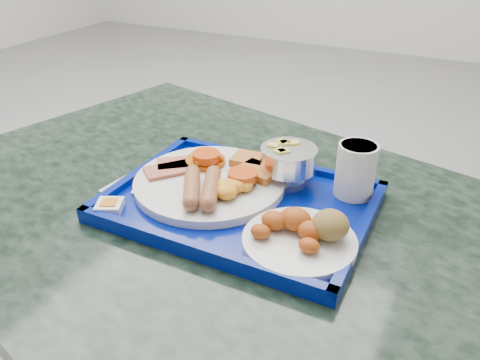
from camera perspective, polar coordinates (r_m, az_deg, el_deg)
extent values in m
plane|color=gray|center=(2.41, -8.12, 0.42)|extent=(6.00, 6.00, 0.00)
cylinder|color=gray|center=(1.06, -1.96, -20.18)|extent=(0.11, 0.11, 0.66)
cube|color=black|center=(0.82, -2.38, -4.17)|extent=(1.33, 1.05, 0.04)
cube|color=#021583|center=(0.80, 0.00, -2.95)|extent=(0.43, 0.32, 0.01)
cube|color=#021583|center=(0.91, 4.26, 2.29)|extent=(0.43, 0.02, 0.01)
cube|color=#021583|center=(0.68, -5.72, -8.07)|extent=(0.43, 0.02, 0.01)
cube|color=#021583|center=(0.74, 14.64, -5.91)|extent=(0.02, 0.32, 0.01)
cube|color=#021583|center=(0.89, -12.00, 1.05)|extent=(0.02, 0.32, 0.01)
cylinder|color=silver|center=(0.83, -3.72, -0.28)|extent=(0.27, 0.27, 0.01)
cube|color=#B15947|center=(0.88, -7.08, 2.06)|extent=(0.10, 0.09, 0.01)
cube|color=#B15947|center=(0.86, -8.48, 1.27)|extent=(0.10, 0.10, 0.01)
cylinder|color=#B24E07|center=(0.88, -4.22, 2.33)|extent=(0.07, 0.07, 0.01)
sphere|color=#B24E07|center=(0.86, -4.20, 2.04)|extent=(0.01, 0.01, 0.01)
sphere|color=#B24E07|center=(0.88, -3.09, 2.97)|extent=(0.01, 0.01, 0.01)
sphere|color=#B24E07|center=(0.87, -5.00, 2.33)|extent=(0.01, 0.01, 0.01)
sphere|color=#B24E07|center=(0.88, -3.94, 2.75)|extent=(0.01, 0.01, 0.01)
sphere|color=#B24E07|center=(0.90, -3.62, 3.52)|extent=(0.01, 0.01, 0.01)
sphere|color=#B24E07|center=(0.86, -3.73, 2.32)|extent=(0.01, 0.01, 0.01)
sphere|color=#B24E07|center=(0.87, -5.43, 2.60)|extent=(0.01, 0.01, 0.01)
sphere|color=#B24E07|center=(0.88, -4.21, 2.95)|extent=(0.01, 0.01, 0.01)
sphere|color=#B24E07|center=(0.86, -3.25, 2.35)|extent=(0.01, 0.01, 0.01)
sphere|color=#B24E07|center=(0.88, -4.77, 2.82)|extent=(0.01, 0.01, 0.01)
sphere|color=#B24E07|center=(0.85, -5.16, 1.95)|extent=(0.01, 0.01, 0.01)
sphere|color=#B24E07|center=(0.89, -4.43, 3.18)|extent=(0.01, 0.01, 0.01)
sphere|color=#B24E07|center=(0.88, -4.44, 2.99)|extent=(0.01, 0.01, 0.01)
sphere|color=#B24E07|center=(0.87, -2.84, 2.68)|extent=(0.01, 0.01, 0.01)
sphere|color=#B24E07|center=(0.87, -2.36, 2.56)|extent=(0.01, 0.01, 0.01)
cube|color=#B4682D|center=(0.88, 1.38, 2.42)|extent=(0.07, 0.06, 0.01)
cube|color=#B4682D|center=(0.84, 2.28, 1.04)|extent=(0.08, 0.07, 0.01)
cylinder|color=brown|center=(0.78, -5.91, -0.83)|extent=(0.07, 0.10, 0.03)
cylinder|color=brown|center=(0.78, -3.57, -0.95)|extent=(0.07, 0.10, 0.03)
ellipsoid|color=orange|center=(0.78, -1.97, -0.74)|extent=(0.03, 0.03, 0.02)
ellipsoid|color=orange|center=(0.82, 0.13, 0.46)|extent=(0.02, 0.02, 0.01)
ellipsoid|color=orange|center=(0.77, -1.65, -1.47)|extent=(0.04, 0.04, 0.02)
ellipsoid|color=orange|center=(0.80, -0.67, -0.43)|extent=(0.02, 0.02, 0.01)
ellipsoid|color=orange|center=(0.79, 0.55, -0.72)|extent=(0.03, 0.03, 0.02)
ellipsoid|color=orange|center=(0.78, -0.93, -1.01)|extent=(0.03, 0.03, 0.02)
ellipsoid|color=orange|center=(0.80, -0.46, -0.16)|extent=(0.03, 0.03, 0.02)
ellipsoid|color=orange|center=(0.78, -0.49, -0.67)|extent=(0.03, 0.03, 0.02)
ellipsoid|color=orange|center=(0.79, -0.73, -0.57)|extent=(0.03, 0.03, 0.02)
cylinder|color=#B63004|center=(0.87, -4.12, 2.87)|extent=(0.05, 0.05, 0.01)
cylinder|color=#B63004|center=(0.80, 0.29, 0.51)|extent=(0.05, 0.05, 0.01)
cylinder|color=silver|center=(0.69, 7.23, -7.43)|extent=(0.17, 0.17, 0.01)
ellipsoid|color=#AE4914|center=(0.66, 8.42, -7.92)|extent=(0.03, 0.03, 0.02)
ellipsoid|color=#AE4914|center=(0.69, 8.60, -6.12)|extent=(0.04, 0.03, 0.03)
ellipsoid|color=#AE4914|center=(0.70, 6.76, -4.76)|extent=(0.05, 0.04, 0.03)
ellipsoid|color=#AE4914|center=(0.70, 4.18, -4.95)|extent=(0.04, 0.03, 0.03)
ellipsoid|color=#AE4914|center=(0.68, 2.50, -6.29)|extent=(0.03, 0.03, 0.02)
ellipsoid|color=olive|center=(0.69, 10.95, -5.38)|extent=(0.06, 0.06, 0.04)
cylinder|color=silver|center=(0.85, 5.80, 0.00)|extent=(0.06, 0.06, 0.01)
cylinder|color=silver|center=(0.84, 5.85, 0.80)|extent=(0.02, 0.02, 0.02)
cylinder|color=silver|center=(0.83, 5.95, 2.63)|extent=(0.10, 0.10, 0.04)
cube|color=#EBDF59|center=(0.84, 5.16, 4.34)|extent=(0.02, 0.02, 0.01)
cube|color=#EBDF59|center=(0.84, 6.57, 4.22)|extent=(0.02, 0.03, 0.01)
cube|color=#EBDF59|center=(0.81, 5.33, 3.19)|extent=(0.02, 0.03, 0.01)
cube|color=#EBDF59|center=(0.84, 5.51, 4.21)|extent=(0.02, 0.03, 0.01)
cube|color=#EBDF59|center=(0.83, 4.07, 3.92)|extent=(0.02, 0.02, 0.01)
cube|color=#EBDF59|center=(0.81, 4.85, 3.21)|extent=(0.02, 0.02, 0.01)
cylinder|color=white|center=(0.81, 13.92, 1.18)|extent=(0.07, 0.07, 0.09)
cylinder|color=orange|center=(0.79, 14.28, 3.83)|extent=(0.06, 0.06, 0.01)
cube|color=silver|center=(0.88, -11.73, 0.47)|extent=(0.06, 0.12, 0.00)
ellipsoid|color=silver|center=(0.92, -7.25, 2.31)|extent=(0.04, 0.05, 0.01)
cube|color=silver|center=(0.89, -12.92, 0.74)|extent=(0.03, 0.16, 0.00)
cube|color=white|center=(0.79, -15.61, -3.11)|extent=(0.05, 0.05, 0.01)
cube|color=orange|center=(0.79, -15.69, -2.61)|extent=(0.03, 0.03, 0.00)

